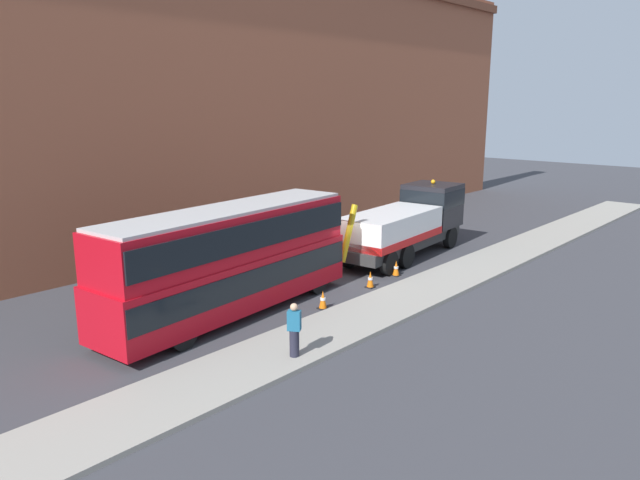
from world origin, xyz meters
name	(u,v)px	position (x,y,z in m)	size (l,w,h in m)	color
ground_plane	(334,277)	(0.00, 0.00, 0.00)	(120.00, 120.00, 0.00)	#38383D
near_kerb	(412,295)	(0.00, -4.20, 0.07)	(60.00, 2.80, 0.15)	gray
building_facade	(210,96)	(0.00, 8.45, 8.07)	(60.00, 1.50, 16.00)	#935138
recovery_tow_truck	(408,222)	(5.65, -0.21, 1.76)	(10.23, 3.43, 3.67)	#2D2D2D
double_decker_bus	(230,257)	(-6.16, -0.25, 2.23)	(11.19, 3.52, 4.06)	#B70C19
pedestrian_onlooker	(294,331)	(-7.55, -4.88, 0.99)	(0.43, 0.48, 1.71)	#232333
traffic_cone_near_bus	(323,300)	(-3.44, -2.40, 0.34)	(0.36, 0.36, 0.72)	orange
traffic_cone_midway	(370,280)	(-0.08, -2.14, 0.34)	(0.36, 0.36, 0.72)	orange
traffic_cone_near_truck	(396,269)	(2.12, -1.96, 0.34)	(0.36, 0.36, 0.72)	orange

